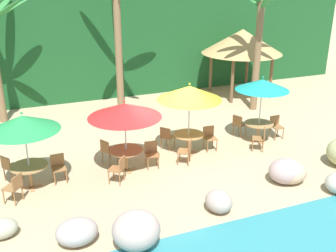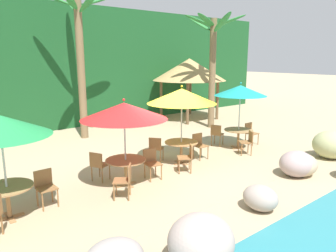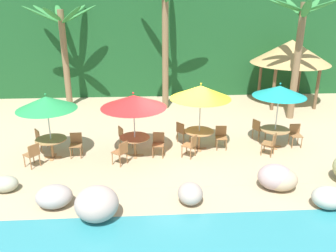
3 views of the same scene
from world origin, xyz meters
name	(u,v)px [view 2 (image 2 of 3)]	position (x,y,z in m)	size (l,w,h in m)	color
ground_plane	(165,171)	(0.00, 0.00, 0.00)	(120.00, 120.00, 0.00)	tan
terrace_deck	(165,171)	(0.00, 0.00, 0.00)	(18.00, 5.20, 0.01)	tan
foliage_backdrop	(54,67)	(0.00, 9.00, 3.00)	(28.00, 2.40, 6.00)	#194C23
rock_seawall	(282,179)	(1.38, -3.20, 0.38)	(17.02, 2.61, 0.97)	tan
umbrella_green	(0,126)	(-4.52, -0.21, 2.09)	(2.08, 2.08, 2.43)	silver
dining_table_green	(7,192)	(-4.52, -0.21, 0.61)	(1.10, 1.10, 0.74)	#A37547
chair_green_seaward	(45,185)	(-3.67, -0.10, 0.51)	(0.43, 0.44, 0.87)	olive
umbrella_red	(124,111)	(-1.53, -0.21, 2.09)	(2.33, 2.33, 2.42)	silver
dining_table_red	(126,164)	(-1.53, -0.21, 0.61)	(1.10, 1.10, 0.74)	#A37547
chair_red_seaward	(152,161)	(-0.67, -0.24, 0.51)	(0.48, 0.48, 0.87)	olive
chair_red_inland	(98,164)	(-1.98, 0.52, 0.51)	(0.57, 0.57, 0.87)	olive
chair_red_left	(125,179)	(-1.98, -0.93, 0.51)	(0.60, 0.59, 0.87)	olive
umbrella_yellow	(182,96)	(0.90, 0.25, 2.26)	(2.25, 2.25, 2.61)	silver
dining_table_yellow	(181,145)	(0.90, 0.25, 0.61)	(1.10, 1.10, 0.74)	#A37547
chair_yellow_seaward	(199,144)	(1.76, 0.28, 0.51)	(0.45, 0.46, 0.87)	olive
chair_yellow_inland	(156,147)	(0.31, 0.87, 0.51)	(0.60, 0.59, 0.87)	olive
chair_yellow_left	(187,156)	(0.50, -0.50, 0.51)	(0.59, 0.59, 0.87)	olive
umbrella_teal	(240,91)	(3.84, 0.25, 2.25)	(1.97, 1.97, 2.56)	silver
dining_table_teal	(238,133)	(3.84, 0.25, 0.61)	(1.10, 1.10, 0.74)	#A37547
chair_teal_seaward	(250,132)	(4.69, 0.32, 0.51)	(0.43, 0.43, 0.87)	olive
chair_teal_inland	(217,133)	(3.42, 0.99, 0.51)	(0.56, 0.56, 0.87)	olive
chair_teal_left	(248,141)	(3.44, -0.51, 0.51)	(0.59, 0.59, 0.87)	olive
palm_tree_second	(79,41)	(-0.11, 5.58, 4.15)	(3.56, 3.77, 6.29)	brown
palm_tree_third	(213,51)	(5.82, 3.60, 3.78)	(3.04, 2.96, 5.47)	brown
palapa_hut	(189,70)	(6.51, 6.00, 2.79)	(4.12, 4.12, 3.41)	brown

